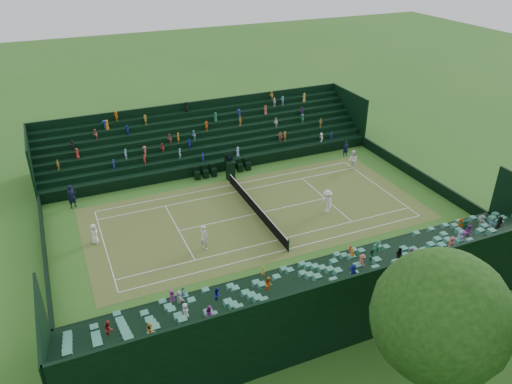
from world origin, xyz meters
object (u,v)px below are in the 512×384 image
umpire_chair (230,168)px  player_near_west (94,234)px  tennis_net (256,208)px  player_far_west (353,160)px  player_near_east (204,237)px  player_far_east (327,201)px

umpire_chair → player_near_west: (5.73, -12.73, -0.36)m
tennis_net → player_near_west: bearing=-94.0°
player_near_west → umpire_chair: bearing=-45.5°
tennis_net → player_near_west: size_ratio=7.42×
player_near_west → player_far_west: size_ratio=0.83×
player_far_west → player_near_west: bearing=-81.7°
umpire_chair → player_far_west: bearing=77.3°
player_near_east → player_far_east: (-0.96, 10.66, 0.02)m
tennis_net → umpire_chair: bearing=177.2°
player_near_west → player_near_east: 8.06m
player_near_east → player_far_west: size_ratio=1.05×
umpire_chair → player_near_east: 11.13m
umpire_chair → player_far_east: size_ratio=1.33×
player_far_east → player_near_east: bearing=-83.5°
player_near_east → player_far_west: player_near_east is taller
player_near_west → player_far_west: player_far_west is taller
player_far_west → player_far_east: size_ratio=0.94×
player_near_west → player_near_east: player_near_east is taller
tennis_net → umpire_chair: (-6.59, 0.33, 0.62)m
tennis_net → player_near_east: player_near_east is taller
umpire_chair → player_far_east: (8.62, 5.01, -0.14)m
tennis_net → player_far_east: player_far_east is taller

